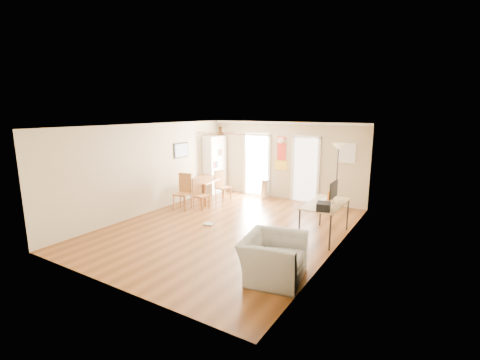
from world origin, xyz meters
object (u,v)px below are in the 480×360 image
Objects in this scene: torchiere_lamp at (337,177)px; printer at (324,206)px; dining_chair_right_b at (201,194)px; computer_desk at (325,220)px; wastebasket_a at (278,235)px; dining_table at (205,190)px; dining_chair_right_a at (223,186)px; trash_can at (265,189)px; wastebasket_b at (295,238)px; dining_chair_near at (182,192)px; bookshelf at (215,165)px; armchair at (273,258)px.

torchiere_lamp is 5.96× the size of printer.
dining_chair_right_b is 0.61× the size of computer_desk.
torchiere_lamp is at bearing 83.53° from wastebasket_a.
dining_table is 1.47× the size of dining_chair_right_a.
computer_desk is at bearing 45.39° from wastebasket_a.
dining_chair_right_b is 0.47× the size of torchiere_lamp.
wastebasket_b is at bearing -53.25° from trash_can.
dining_chair_near reaches higher than dining_table.
dining_chair_right_a reaches higher than dining_table.
bookshelf is at bearing 154.70° from computer_desk.
computer_desk is 5.35× the size of wastebasket_b.
computer_desk is at bearing -14.73° from dining_table.
printer is at bearing -77.14° from computer_desk.
dining_chair_right_b is at bearing -114.93° from trash_can.
dining_chair_near is 4.90m from armchair.
dining_table is at bearing 82.77° from dining_chair_near.
torchiere_lamp is (3.46, 2.21, 0.53)m from dining_chair_right_b.
torchiere_lamp is (4.01, 1.32, 0.64)m from dining_table.
bookshelf reaches higher than computer_desk.
bookshelf is 6.61× the size of wastebasket_a.
wastebasket_a is at bearing -23.06° from dining_chair_near.
trash_can is at bearing -19.27° from dining_chair_right_b.
dining_table is 4.61m from computer_desk.
computer_desk is 4.63× the size of printer.
dining_chair_right_a reaches higher than computer_desk.
printer is at bearing 13.27° from wastebasket_a.
dining_chair_right_a is 0.50× the size of torchiere_lamp.
dining_chair_right_b reaches higher than computer_desk.
bookshelf is at bearing 63.97° from dining_chair_right_a.
dining_chair_right_a is at bearing 139.63° from printer.
trash_can is 2.27× the size of wastebasket_b.
wastebasket_a is (3.08, -1.12, -0.32)m from dining_chair_right_b.
torchiere_lamp is at bearing -57.73° from dining_chair_right_a.
trash_can is at bearing 120.86° from printer.
dining_chair_right_b is 3.70m from wastebasket_b.
dining_table is at bearing 151.04° from wastebasket_a.
computer_desk is (4.40, 0.02, -0.12)m from dining_chair_near.
dining_table is 2.23× the size of trash_can.
printer is (3.02, -3.11, 0.59)m from trash_can.
dining_chair_near is 3.71× the size of wastebasket_b.
torchiere_lamp is at bearing 100.20° from computer_desk.
wastebasket_a is (3.57, -0.82, -0.38)m from dining_chair_near.
computer_desk is (0.45, -2.50, -0.59)m from torchiere_lamp.
dining_chair_right_b is at bearing 43.50° from armchair.
dining_table is at bearing 145.55° from printer.
armchair is (0.67, -1.62, 0.23)m from wastebasket_a.
printer is (4.05, -0.90, 0.45)m from dining_chair_right_b.
dining_chair_near is at bearing -179.79° from computer_desk.
computer_desk is at bearing -79.80° from torchiere_lamp.
wastebasket_b is (0.43, 0.02, -0.01)m from wastebasket_a.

